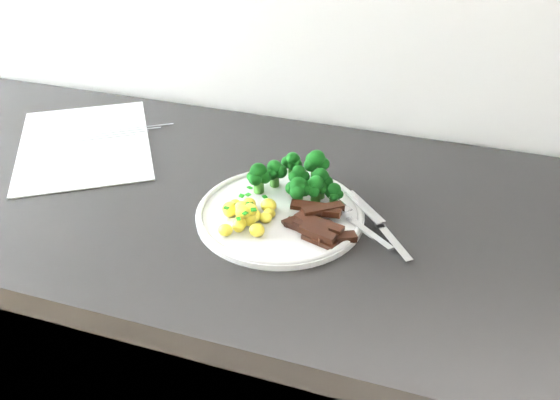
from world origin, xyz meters
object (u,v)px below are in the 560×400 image
at_px(beef_strips, 317,223).
at_px(potatoes, 247,214).
at_px(broccoli, 299,176).
at_px(counter, 247,386).
at_px(fork, 360,224).
at_px(knife, 385,232).
at_px(recipe_paper, 85,143).
at_px(plate, 280,213).

bearing_deg(beef_strips, potatoes, -172.50).
bearing_deg(broccoli, potatoes, -118.79).
height_order(counter, fork, fork).
xyz_separation_m(fork, knife, (0.03, 0.00, -0.01)).
bearing_deg(counter, recipe_paper, 165.87).
height_order(recipe_paper, plate, plate).
relative_size(counter, knife, 16.11).
xyz_separation_m(potatoes, fork, (0.16, 0.03, -0.00)).
bearing_deg(counter, broccoli, 19.54).
xyz_separation_m(recipe_paper, broccoli, (0.42, -0.05, 0.04)).
bearing_deg(beef_strips, recipe_paper, 164.55).
height_order(recipe_paper, potatoes, potatoes).
distance_m(broccoli, beef_strips, 0.10).
bearing_deg(knife, broccoli, 158.27).
relative_size(plate, knife, 1.72).
bearing_deg(plate, fork, -2.30).
bearing_deg(plate, knife, -0.43).
bearing_deg(recipe_paper, potatoes, -21.16).
bearing_deg(broccoli, recipe_paper, 173.00).
distance_m(recipe_paper, potatoes, 0.40).
bearing_deg(broccoli, beef_strips, -57.43).
xyz_separation_m(counter, potatoes, (0.04, -0.06, 0.46)).
relative_size(counter, plate, 9.38).
height_order(counter, broccoli, broccoli).
bearing_deg(recipe_paper, broccoli, -7.00).
bearing_deg(knife, plate, 179.57).
bearing_deg(counter, beef_strips, -18.51).
xyz_separation_m(broccoli, potatoes, (-0.05, -0.09, -0.02)).
xyz_separation_m(counter, beef_strips, (0.14, -0.05, 0.46)).
xyz_separation_m(recipe_paper, fork, (0.53, -0.11, 0.02)).
xyz_separation_m(recipe_paper, knife, (0.56, -0.11, 0.01)).
bearing_deg(recipe_paper, knife, -10.91).
height_order(plate, knife, knife).
bearing_deg(beef_strips, counter, 161.49).
bearing_deg(broccoli, knife, -21.73).
distance_m(counter, recipe_paper, 0.56).
relative_size(counter, recipe_paper, 5.94).
distance_m(counter, plate, 0.45).
relative_size(counter, potatoes, 24.56).
xyz_separation_m(plate, knife, (0.15, -0.00, 0.00)).
bearing_deg(fork, potatoes, -168.93).
bearing_deg(plate, counter, 162.68).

